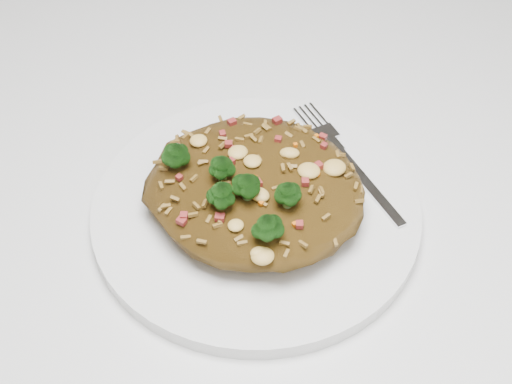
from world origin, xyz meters
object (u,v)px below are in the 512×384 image
at_px(dining_table, 222,209).
at_px(fried_rice, 255,182).
at_px(plate, 256,210).
at_px(fork, 353,167).

xyz_separation_m(dining_table, fried_rice, (0.06, -0.07, 0.13)).
distance_m(plate, fried_rice, 0.03).
distance_m(dining_table, fork, 0.16).
xyz_separation_m(dining_table, fork, (0.13, -0.00, 0.11)).
xyz_separation_m(dining_table, plate, (0.06, -0.07, 0.10)).
bearing_deg(dining_table, plate, -49.20).
xyz_separation_m(plate, fried_rice, (-0.00, -0.00, 0.03)).
height_order(dining_table, fried_rice, fried_rice).
bearing_deg(fork, dining_table, -137.90).
height_order(fried_rice, fork, fried_rice).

